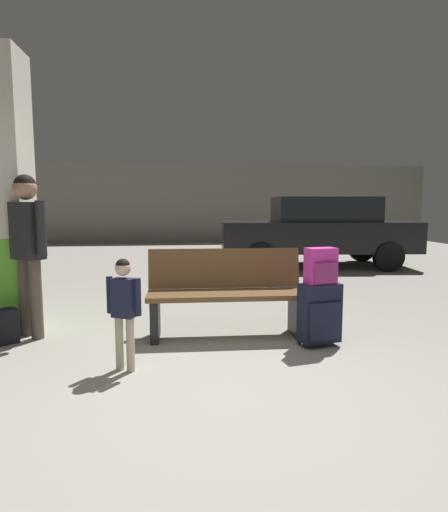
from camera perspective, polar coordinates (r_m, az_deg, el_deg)
The scene contains 10 objects.
ground_plane at distance 6.99m, azimuth -3.73°, elevation -4.75°, with size 18.00×18.00×0.10m, color gray.
garage_back_wall at distance 15.71m, azimuth -5.22°, elevation 6.94°, with size 18.00×0.12×2.80m, color gray.
structural_pillar at distance 5.20m, azimuth -27.36°, elevation 7.26°, with size 0.57×0.57×2.94m.
bench at distance 4.46m, azimuth 0.27°, elevation -4.92°, with size 1.61×0.56×0.89m.
suitcase at distance 4.25m, azimuth 12.52°, elevation -7.36°, with size 0.41×0.30×0.60m.
backpack_bright at distance 4.16m, azimuth 12.68°, elevation -1.33°, with size 0.31×0.24×0.34m.
child at distance 3.58m, azimuth -13.07°, elevation -5.97°, with size 0.29×0.23×0.92m.
adult at distance 4.74m, azimuth -24.47°, elevation 2.15°, with size 0.45×0.40×1.64m.
backpack_dark_floor at distance 4.76m, azimuth -27.30°, elevation -8.35°, with size 0.32×0.31×0.34m.
parked_car_near at distance 9.69m, azimuth 12.26°, elevation 3.42°, with size 4.22×2.05×1.51m.
Camera 1 is at (-0.29, -2.85, 1.34)m, focal length 30.35 mm.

